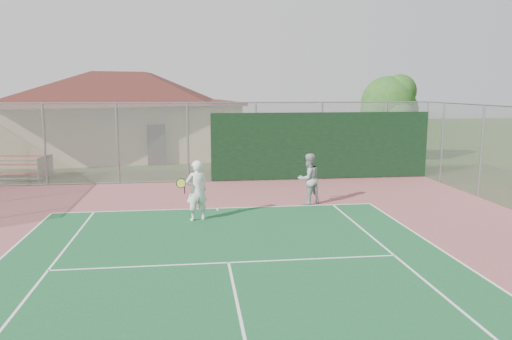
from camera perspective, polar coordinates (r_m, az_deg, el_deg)
The scene contains 7 objects.
back_fence at distance 22.22m, azimuth 0.26°, elevation 3.01°, with size 20.08×0.11×3.53m.
side_fence_right at distance 20.62m, azimuth 24.34°, elevation 1.91°, with size 0.08×9.00×3.50m.
clubhouse at distance 31.55m, azimuth -14.75°, elevation 7.10°, with size 15.07×11.07×6.03m.
bleachers at distance 25.32m, azimuth -25.80°, elevation 0.28°, with size 2.87×1.86×1.02m.
tree at distance 28.74m, azimuth 15.00°, elevation 7.20°, with size 3.50×3.31×4.88m.
player_white_front at distance 15.66m, azimuth -6.81°, elevation -2.39°, with size 1.03×0.68×1.89m.
player_grey_back at distance 17.84m, azimuth 6.03°, elevation -1.07°, with size 1.09×0.99×1.82m.
Camera 1 is at (-0.79, -4.92, 4.11)m, focal length 35.00 mm.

